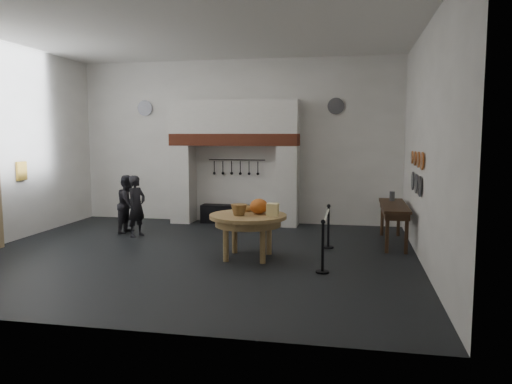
% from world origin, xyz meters
% --- Properties ---
extents(floor, '(9.00, 8.00, 0.02)m').
position_xyz_m(floor, '(0.00, 0.00, 0.00)').
color(floor, black).
rests_on(floor, ground).
extents(ceiling, '(9.00, 8.00, 0.02)m').
position_xyz_m(ceiling, '(0.00, 0.00, 4.50)').
color(ceiling, silver).
rests_on(ceiling, wall_back).
extents(wall_back, '(9.00, 0.02, 4.50)m').
position_xyz_m(wall_back, '(0.00, 4.00, 2.25)').
color(wall_back, white).
rests_on(wall_back, floor).
extents(wall_front, '(9.00, 0.02, 4.50)m').
position_xyz_m(wall_front, '(0.00, -4.00, 2.25)').
color(wall_front, white).
rests_on(wall_front, floor).
extents(wall_right, '(0.02, 8.00, 4.50)m').
position_xyz_m(wall_right, '(4.50, 0.00, 2.25)').
color(wall_right, white).
rests_on(wall_right, floor).
extents(chimney_pier_left, '(0.55, 0.70, 2.15)m').
position_xyz_m(chimney_pier_left, '(-1.48, 3.65, 1.07)').
color(chimney_pier_left, silver).
rests_on(chimney_pier_left, floor).
extents(chimney_pier_right, '(0.55, 0.70, 2.15)m').
position_xyz_m(chimney_pier_right, '(1.48, 3.65, 1.07)').
color(chimney_pier_right, silver).
rests_on(chimney_pier_right, floor).
extents(hearth_brick_band, '(3.50, 0.72, 0.32)m').
position_xyz_m(hearth_brick_band, '(0.00, 3.65, 2.31)').
color(hearth_brick_band, '#9E442B').
rests_on(hearth_brick_band, chimney_pier_left).
extents(chimney_hood, '(3.50, 0.70, 0.90)m').
position_xyz_m(chimney_hood, '(0.00, 3.65, 2.92)').
color(chimney_hood, silver).
rests_on(chimney_hood, hearth_brick_band).
extents(iron_range, '(1.90, 0.45, 0.50)m').
position_xyz_m(iron_range, '(0.00, 3.72, 0.25)').
color(iron_range, black).
rests_on(iron_range, floor).
extents(utensil_rail, '(1.60, 0.02, 0.02)m').
position_xyz_m(utensil_rail, '(0.00, 3.92, 1.75)').
color(utensil_rail, black).
rests_on(utensil_rail, wall_back).
extents(wall_plaque, '(0.05, 0.34, 0.44)m').
position_xyz_m(wall_plaque, '(-4.45, 0.80, 1.60)').
color(wall_plaque, gold).
rests_on(wall_plaque, wall_left).
extents(work_table, '(1.56, 1.56, 0.07)m').
position_xyz_m(work_table, '(1.17, -0.07, 0.84)').
color(work_table, '#AB8050').
rests_on(work_table, floor).
extents(pumpkin, '(0.36, 0.36, 0.31)m').
position_xyz_m(pumpkin, '(1.37, 0.03, 1.03)').
color(pumpkin, '#CA5E1C').
rests_on(pumpkin, work_table).
extents(cheese_block_big, '(0.22, 0.22, 0.24)m').
position_xyz_m(cheese_block_big, '(1.67, -0.12, 0.99)').
color(cheese_block_big, '#FFE898').
rests_on(cheese_block_big, work_table).
extents(cheese_block_small, '(0.18, 0.18, 0.20)m').
position_xyz_m(cheese_block_small, '(1.65, 0.18, 0.97)').
color(cheese_block_small, '#EFEA8F').
rests_on(cheese_block_small, work_table).
extents(wicker_basket, '(0.33, 0.33, 0.22)m').
position_xyz_m(wicker_basket, '(1.02, -0.22, 0.98)').
color(wicker_basket, olive).
rests_on(wicker_basket, work_table).
extents(bread_loaf, '(0.31, 0.18, 0.13)m').
position_xyz_m(bread_loaf, '(1.07, 0.28, 0.94)').
color(bread_loaf, '#A27239').
rests_on(bread_loaf, work_table).
extents(visitor_near, '(0.50, 0.62, 1.48)m').
position_xyz_m(visitor_near, '(-1.90, 1.49, 0.74)').
color(visitor_near, black).
rests_on(visitor_near, floor).
extents(visitor_far, '(0.58, 0.73, 1.45)m').
position_xyz_m(visitor_far, '(-2.30, 1.89, 0.72)').
color(visitor_far, black).
rests_on(visitor_far, floor).
extents(side_table, '(0.55, 2.20, 0.06)m').
position_xyz_m(side_table, '(4.10, 1.81, 0.87)').
color(side_table, '#352013').
rests_on(side_table, floor).
extents(pewter_jug, '(0.12, 0.12, 0.22)m').
position_xyz_m(pewter_jug, '(4.10, 2.41, 1.01)').
color(pewter_jug, '#434347').
rests_on(pewter_jug, side_table).
extents(copper_pan_a, '(0.03, 0.34, 0.34)m').
position_xyz_m(copper_pan_a, '(4.46, 0.20, 1.95)').
color(copper_pan_a, '#C6662D').
rests_on(copper_pan_a, wall_right).
extents(copper_pan_b, '(0.03, 0.32, 0.32)m').
position_xyz_m(copper_pan_b, '(4.46, 0.75, 1.95)').
color(copper_pan_b, '#C6662D').
rests_on(copper_pan_b, wall_right).
extents(copper_pan_c, '(0.03, 0.30, 0.30)m').
position_xyz_m(copper_pan_c, '(4.46, 1.30, 1.95)').
color(copper_pan_c, '#C6662D').
rests_on(copper_pan_c, wall_right).
extents(copper_pan_d, '(0.03, 0.28, 0.28)m').
position_xyz_m(copper_pan_d, '(4.46, 1.85, 1.95)').
color(copper_pan_d, '#C6662D').
rests_on(copper_pan_d, wall_right).
extents(pewter_plate_left, '(0.03, 0.40, 0.40)m').
position_xyz_m(pewter_plate_left, '(4.46, 0.40, 1.45)').
color(pewter_plate_left, '#4C4C51').
rests_on(pewter_plate_left, wall_right).
extents(pewter_plate_mid, '(0.03, 0.40, 0.40)m').
position_xyz_m(pewter_plate_mid, '(4.46, 1.00, 1.45)').
color(pewter_plate_mid, '#4C4C51').
rests_on(pewter_plate_mid, wall_right).
extents(pewter_plate_right, '(0.03, 0.40, 0.40)m').
position_xyz_m(pewter_plate_right, '(4.46, 1.60, 1.45)').
color(pewter_plate_right, '#4C4C51').
rests_on(pewter_plate_right, wall_right).
extents(pewter_plate_back_left, '(0.44, 0.03, 0.44)m').
position_xyz_m(pewter_plate_back_left, '(-2.70, 3.96, 3.20)').
color(pewter_plate_back_left, '#4C4C51').
rests_on(pewter_plate_back_left, wall_back).
extents(pewter_plate_back_right, '(0.44, 0.03, 0.44)m').
position_xyz_m(pewter_plate_back_right, '(2.70, 3.96, 3.20)').
color(pewter_plate_back_right, '#4C4C51').
rests_on(pewter_plate_back_right, wall_back).
extents(barrier_post_near, '(0.05, 0.05, 0.90)m').
position_xyz_m(barrier_post_near, '(2.69, -0.88, 0.45)').
color(barrier_post_near, black).
rests_on(barrier_post_near, floor).
extents(barrier_post_far, '(0.05, 0.05, 0.90)m').
position_xyz_m(barrier_post_far, '(2.69, 1.12, 0.45)').
color(barrier_post_far, black).
rests_on(barrier_post_far, floor).
extents(barrier_rope, '(0.04, 2.00, 0.04)m').
position_xyz_m(barrier_rope, '(2.69, 0.12, 0.85)').
color(barrier_rope, white).
rests_on(barrier_rope, barrier_post_near).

